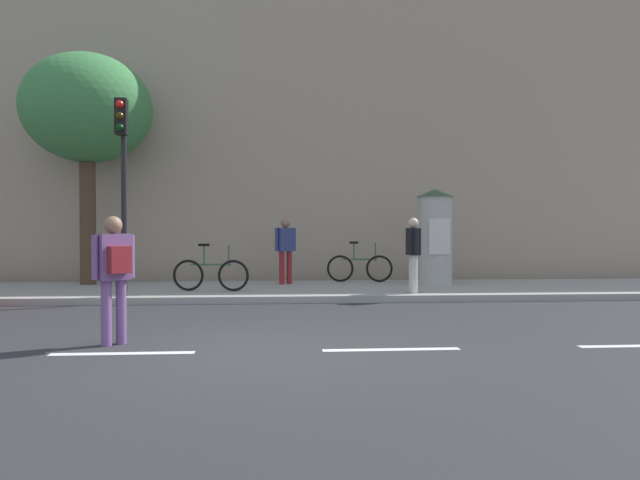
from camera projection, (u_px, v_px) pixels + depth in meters
ground_plane at (259, 352)px, 7.78m from camera, size 80.00×80.00×0.00m
sidewalk_curb at (267, 291)px, 14.76m from camera, size 36.00×4.00×0.15m
lane_markings at (259, 351)px, 7.78m from camera, size 25.80×0.16×0.01m
building_backdrop at (269, 135)px, 19.66m from camera, size 36.00×5.00×9.23m
traffic_light at (122, 164)px, 12.73m from camera, size 0.24×0.45×4.14m
poster_column at (435, 236)px, 15.61m from camera, size 0.97×0.97×2.45m
street_tree at (87, 110)px, 15.59m from camera, size 3.26×3.26×5.91m
pedestrian_in_red_top at (114, 268)px, 8.20m from camera, size 0.52×0.52×1.75m
pedestrian_in_light_jacket at (413, 249)px, 13.56m from camera, size 0.25×0.61×1.67m
pedestrian_with_backpack at (285, 246)px, 15.68m from camera, size 0.55×0.47×1.69m
bicycle_leaning at (360, 268)px, 16.34m from camera, size 1.77×0.26×1.09m
bicycle_upright at (211, 274)px, 13.92m from camera, size 1.76×0.31×1.09m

